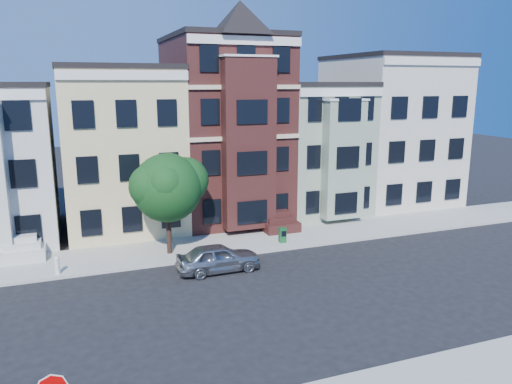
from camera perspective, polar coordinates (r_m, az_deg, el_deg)
name	(u,v)px	position (r m, az deg, el deg)	size (l,w,h in m)	color
ground	(322,294)	(22.95, 7.55, -11.53)	(120.00, 120.00, 0.00)	black
far_sidewalk	(258,241)	(29.72, 0.23, -5.60)	(60.00, 4.00, 0.15)	#9E9B93
house_yellow	(120,150)	(33.30, -15.25, 4.62)	(7.00, 9.00, 10.00)	beige
house_brown	(224,131)	(34.56, -3.65, 6.97)	(7.00, 9.00, 12.00)	#391815
house_green	(309,148)	(37.15, 6.04, 4.98)	(6.00, 9.00, 9.00)	gray
house_cream	(389,132)	(40.66, 14.98, 6.69)	(8.00, 9.00, 11.00)	beige
street_tree	(167,192)	(26.96, -10.10, -0.05)	(5.82, 5.82, 6.77)	#1B4E1D
parked_car	(218,258)	(25.15, -4.32, -7.50)	(1.69, 4.19, 1.43)	#9C9FA5
newspaper_box	(283,235)	(29.15, 3.05, -4.92)	(0.39, 0.35, 0.88)	#185928
fire_hydrant	(57,267)	(26.29, -21.75, -7.97)	(0.25, 0.25, 0.72)	white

